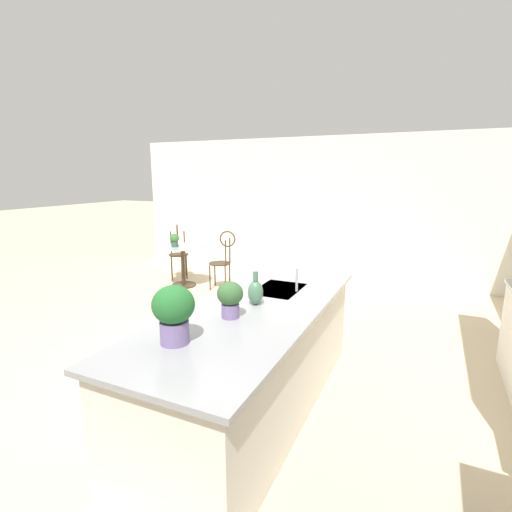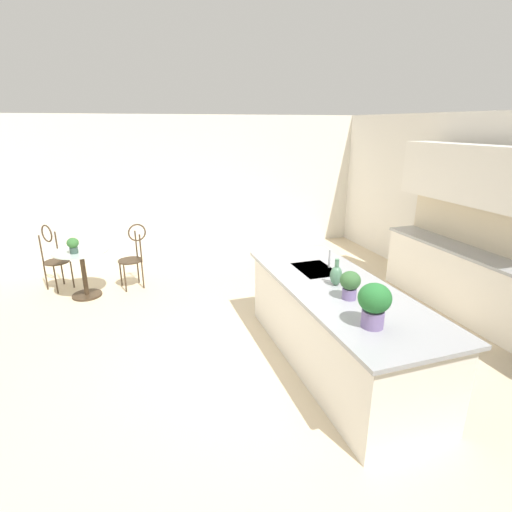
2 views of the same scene
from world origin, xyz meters
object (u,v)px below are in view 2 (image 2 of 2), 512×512
(chair_near_window, at_px, (54,254))
(vase_on_counter, at_px, (336,275))
(chair_by_island, at_px, (133,253))
(potted_plant_counter_near, at_px, (350,283))
(bistro_table, at_px, (83,269))
(potted_plant_counter_far, at_px, (374,303))
(potted_plant_on_table, at_px, (73,244))

(chair_near_window, relative_size, vase_on_counter, 3.62)
(chair_by_island, height_order, potted_plant_counter_near, potted_plant_counter_near)
(bistro_table, relative_size, potted_plant_counter_far, 2.07)
(vase_on_counter, bearing_deg, bistro_table, -135.31)
(bistro_table, bearing_deg, vase_on_counter, 44.69)
(vase_on_counter, bearing_deg, potted_plant_on_table, -133.28)
(chair_near_window, bearing_deg, potted_plant_counter_near, 41.08)
(bistro_table, height_order, vase_on_counter, vase_on_counter)
(potted_plant_counter_far, relative_size, potted_plant_counter_near, 1.37)
(bistro_table, xyz_separation_m, chair_near_window, (-0.49, -0.46, 0.13))
(chair_by_island, bearing_deg, bistro_table, -78.56)
(chair_near_window, xyz_separation_m, vase_on_counter, (3.24, 3.18, 0.46))
(potted_plant_counter_near, relative_size, vase_on_counter, 0.98)
(bistro_table, height_order, chair_by_island, chair_by_island)
(potted_plant_counter_near, bearing_deg, chair_by_island, -149.28)
(chair_by_island, xyz_separation_m, potted_plant_counter_far, (3.81, 1.83, 0.57))
(bistro_table, xyz_separation_m, chair_by_island, (-0.15, 0.74, 0.13))
(potted_plant_on_table, xyz_separation_m, vase_on_counter, (2.64, 2.80, 0.16))
(potted_plant_on_table, bearing_deg, chair_near_window, -147.87)
(chair_by_island, bearing_deg, potted_plant_on_table, -71.86)
(chair_near_window, distance_m, potted_plant_counter_far, 5.16)
(bistro_table, height_order, potted_plant_counter_far, potted_plant_counter_far)
(potted_plant_counter_far, xyz_separation_m, vase_on_counter, (-0.90, 0.16, -0.11))
(chair_near_window, distance_m, chair_by_island, 1.24)
(bistro_table, bearing_deg, potted_plant_counter_far, 35.07)
(chair_near_window, height_order, vase_on_counter, vase_on_counter)
(potted_plant_counter_far, height_order, vase_on_counter, potted_plant_counter_far)
(chair_by_island, distance_m, potted_plant_on_table, 0.91)
(bistro_table, height_order, potted_plant_counter_near, potted_plant_counter_near)
(chair_by_island, relative_size, potted_plant_counter_near, 3.70)
(chair_near_window, height_order, chair_by_island, same)
(potted_plant_counter_far, distance_m, vase_on_counter, 0.92)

